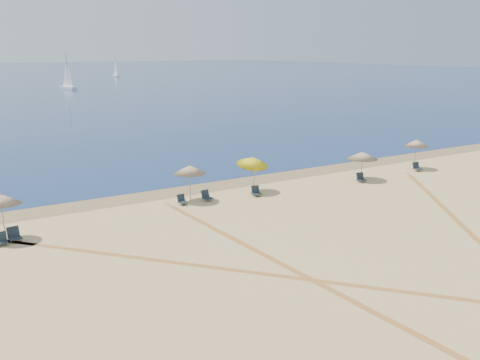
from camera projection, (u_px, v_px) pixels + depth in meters
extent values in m
plane|color=olive|center=(212.00, 186.00, 38.51)|extent=(500.00, 500.00, 0.00)
cylinder|color=gray|center=(3.00, 218.00, 27.29)|extent=(0.05, 0.15, 2.40)
cone|color=beige|center=(1.00, 199.00, 26.99)|extent=(1.99, 2.01, 0.63)
sphere|color=gray|center=(0.00, 194.00, 26.92)|extent=(0.08, 0.08, 0.08)
cylinder|color=gray|center=(190.00, 184.00, 34.37)|extent=(0.05, 0.05, 2.30)
cone|color=beige|center=(190.00, 169.00, 34.12)|extent=(2.12, 2.12, 0.55)
sphere|color=gray|center=(190.00, 165.00, 34.05)|extent=(0.08, 0.08, 0.08)
cylinder|color=gray|center=(254.00, 176.00, 36.31)|extent=(0.05, 0.56, 2.40)
cone|color=yellow|center=(253.00, 161.00, 36.24)|extent=(2.22, 2.28, 1.00)
sphere|color=gray|center=(253.00, 157.00, 36.17)|extent=(0.08, 0.08, 0.08)
cylinder|color=gray|center=(362.00, 167.00, 40.02)|extent=(0.05, 0.05, 2.07)
cone|color=beige|center=(362.00, 155.00, 39.80)|extent=(2.34, 2.34, 0.55)
sphere|color=gray|center=(363.00, 152.00, 39.73)|extent=(0.08, 0.08, 0.08)
cylinder|color=gray|center=(415.00, 155.00, 43.71)|extent=(0.05, 0.05, 2.36)
cone|color=beige|center=(416.00, 143.00, 43.46)|extent=(1.95, 1.95, 0.55)
sphere|color=gray|center=(417.00, 139.00, 43.38)|extent=(0.08, 0.08, 0.08)
cube|color=black|center=(2.00, 242.00, 26.73)|extent=(0.56, 0.56, 0.05)
cube|color=black|center=(1.00, 236.00, 26.89)|extent=(0.55, 0.21, 0.49)
cylinder|color=#A5A5AD|center=(7.00, 244.00, 26.70)|extent=(0.02, 0.02, 0.18)
cube|color=black|center=(15.00, 238.00, 27.29)|extent=(0.68, 0.68, 0.06)
cube|color=black|center=(13.00, 232.00, 27.46)|extent=(0.63, 0.29, 0.55)
cylinder|color=#A5A5AD|center=(11.00, 242.00, 26.99)|extent=(0.03, 0.03, 0.20)
cylinder|color=#A5A5AD|center=(21.00, 240.00, 27.28)|extent=(0.03, 0.03, 0.20)
cube|color=black|center=(183.00, 202.00, 33.76)|extent=(0.61, 0.61, 0.05)
cube|color=black|center=(181.00, 198.00, 33.90)|extent=(0.56, 0.27, 0.48)
cylinder|color=#A5A5AD|center=(182.00, 205.00, 33.49)|extent=(0.02, 0.02, 0.18)
cylinder|color=#A5A5AD|center=(187.00, 204.00, 33.75)|extent=(0.02, 0.02, 0.18)
cube|color=black|center=(208.00, 198.00, 34.61)|extent=(0.65, 0.65, 0.05)
cube|color=black|center=(205.00, 194.00, 34.77)|extent=(0.60, 0.29, 0.52)
cylinder|color=#A5A5AD|center=(206.00, 201.00, 34.32)|extent=(0.03, 0.03, 0.19)
cylinder|color=#A5A5AD|center=(212.00, 200.00, 34.60)|extent=(0.03, 0.03, 0.19)
cube|color=black|center=(257.00, 194.00, 35.72)|extent=(0.63, 0.63, 0.05)
cube|color=black|center=(255.00, 189.00, 35.91)|extent=(0.59, 0.28, 0.51)
cylinder|color=#A5A5AD|center=(256.00, 196.00, 35.48)|extent=(0.02, 0.02, 0.19)
cylinder|color=#A5A5AD|center=(262.00, 195.00, 35.66)|extent=(0.02, 0.02, 0.19)
cube|color=black|center=(362.00, 180.00, 39.46)|extent=(0.70, 0.70, 0.05)
cube|color=black|center=(360.00, 176.00, 39.66)|extent=(0.62, 0.34, 0.52)
cylinder|color=#A5A5AD|center=(361.00, 182.00, 39.24)|extent=(0.03, 0.03, 0.19)
cylinder|color=#A5A5AD|center=(366.00, 181.00, 39.37)|extent=(0.03, 0.03, 0.19)
cube|color=black|center=(418.00, 169.00, 43.09)|extent=(0.69, 0.69, 0.05)
cube|color=black|center=(416.00, 165.00, 43.29)|extent=(0.63, 0.32, 0.53)
cylinder|color=#A5A5AD|center=(417.00, 171.00, 42.85)|extent=(0.03, 0.03, 0.20)
cylinder|color=#A5A5AD|center=(422.00, 170.00, 43.01)|extent=(0.03, 0.03, 0.20)
cube|color=white|center=(68.00, 88.00, 132.34)|extent=(3.14, 6.12, 0.65)
cylinder|color=gray|center=(67.00, 71.00, 131.31)|extent=(0.13, 0.13, 8.63)
cube|color=white|center=(116.00, 76.00, 193.26)|extent=(1.29, 4.88, 0.53)
cylinder|color=gray|center=(115.00, 66.00, 192.42)|extent=(0.11, 0.11, 7.08)
plane|color=tan|center=(324.00, 286.00, 22.18)|extent=(29.64, 29.64, 0.00)
plane|color=tan|center=(307.00, 277.00, 23.07)|extent=(29.64, 29.64, 0.00)
plane|color=tan|center=(473.00, 236.00, 28.12)|extent=(39.01, 39.01, 0.00)
plane|color=tan|center=(466.00, 229.00, 29.19)|extent=(39.01, 39.01, 0.00)
plane|color=tan|center=(190.00, 265.00, 24.41)|extent=(39.53, 39.53, 0.00)
plane|color=tan|center=(169.00, 262.00, 24.73)|extent=(39.53, 39.53, 0.00)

